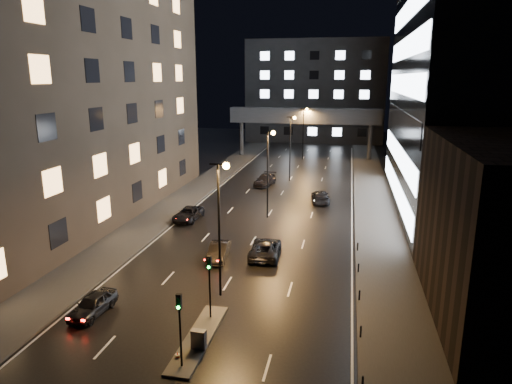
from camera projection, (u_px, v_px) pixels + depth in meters
ground at (282, 193)px, 64.67m from camera, size 160.00×160.00×0.00m
sidewalk_left at (186, 197)px, 62.32m from camera, size 5.00×110.00×0.15m
sidewalk_right at (375, 207)px, 57.48m from camera, size 5.00×110.00×0.15m
building_left at (56, 38)px, 48.95m from camera, size 15.00×48.00×40.00m
building_right_glass at (503, 16)px, 50.54m from camera, size 20.00×36.00×45.00m
building_far at (316, 91)px, 116.74m from camera, size 34.00×14.00×25.00m
skybridge at (305, 116)px, 91.15m from camera, size 30.00×3.00×10.00m
median_island at (199, 338)px, 28.48m from camera, size 1.60×8.00×0.15m
traffic_signal_near at (210, 277)px, 30.12m from camera, size 0.28×0.34×4.40m
traffic_signal_far at (180, 319)px, 24.89m from camera, size 0.28×0.34×4.40m
bollard_row at (360, 313)px, 30.75m from camera, size 0.12×25.12×0.90m
streetlight_near at (221, 212)px, 32.65m from camera, size 1.45×0.50×10.15m
streetlight_mid_a at (269, 163)px, 51.65m from camera, size 1.45×0.50×10.15m
streetlight_mid_b at (291, 140)px, 70.66m from camera, size 1.45×0.50×10.15m
streetlight_far at (304, 127)px, 89.66m from camera, size 1.45×0.50×10.15m
car_away_a at (93, 304)px, 31.36m from camera, size 2.01×4.33×1.44m
car_away_b at (218, 251)px, 40.87m from camera, size 2.03×4.62×1.48m
car_away_c at (188, 214)px, 52.16m from camera, size 2.56×5.25×1.44m
car_away_d at (265, 180)px, 69.04m from camera, size 2.96×5.87×1.64m
car_toward_a at (265, 248)px, 41.53m from camera, size 2.93×5.77×1.56m
car_toward_b at (320, 197)px, 59.59m from camera, size 2.87×5.59×1.55m
utility_cabinet at (199, 339)px, 27.15m from camera, size 0.88×0.48×1.17m
cone_b at (178, 356)px, 26.36m from camera, size 0.42×0.42×0.50m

